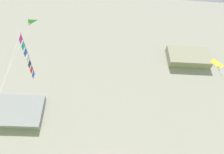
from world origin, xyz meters
TOP-DOWN VIEW (x-y plane):
  - cliff_face at (-0.01, 68.93)m, footprint 180.00×30.96m
  - kite_diamond_high_left at (13.25, 26.83)m, footprint 2.25×5.17m
  - kite_delta_upper_mid at (-13.56, 25.68)m, footprint 1.68×4.37m
  - kite_banner_low_center at (-9.64, 19.83)m, footprint 0.70×6.48m

SIDE VIEW (x-z plane):
  - kite_banner_low_center at x=-9.64m, z-range 7.82..24.80m
  - kite_diamond_high_left at x=13.25m, z-range 10.43..34.84m
  - kite_delta_upper_mid at x=-13.56m, z-range 13.01..41.54m
  - cliff_face at x=-0.01m, z-range -0.02..80.21m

